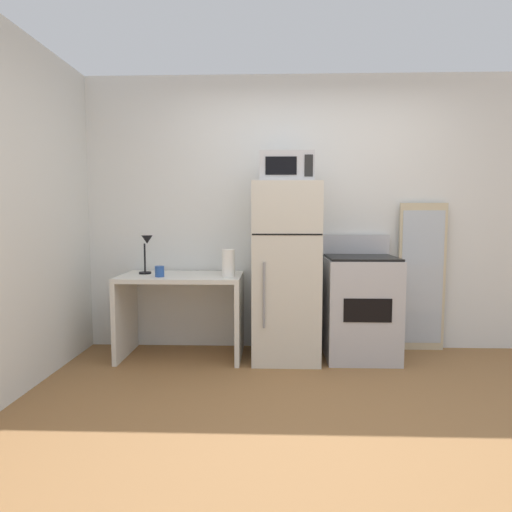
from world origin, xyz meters
TOP-DOWN VIEW (x-y plane):
  - ground_plane at (0.00, 0.00)m, footprint 12.00×12.00m
  - wall_back_white at (0.00, 1.70)m, footprint 5.00×0.10m
  - desk at (-1.18, 1.31)m, footprint 1.09×0.63m
  - desk_lamp at (-1.51, 1.36)m, footprint 0.14×0.12m
  - coffee_mug at (-1.35, 1.17)m, footprint 0.08×0.08m
  - paper_towel_roll at (-0.75, 1.19)m, footprint 0.11×0.11m
  - refrigerator at (-0.24, 1.31)m, footprint 0.59×0.66m
  - microwave at (-0.24, 1.29)m, footprint 0.46×0.35m
  - oven_range at (0.43, 1.33)m, footprint 0.63×0.61m
  - leaning_mirror at (1.05, 1.59)m, footprint 0.44×0.03m

SIDE VIEW (x-z plane):
  - ground_plane at x=0.00m, z-range 0.00..0.00m
  - oven_range at x=0.43m, z-range -0.08..1.02m
  - desk at x=-1.18m, z-range 0.14..0.89m
  - leaning_mirror at x=1.05m, z-range 0.00..1.40m
  - refrigerator at x=-0.24m, z-range 0.00..1.57m
  - coffee_mug at x=-1.35m, z-range 0.75..0.84m
  - paper_towel_roll at x=-0.75m, z-range 0.75..0.99m
  - desk_lamp at x=-1.51m, z-range 0.81..1.17m
  - wall_back_white at x=0.00m, z-range 0.00..2.60m
  - microwave at x=-0.24m, z-range 1.57..1.83m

